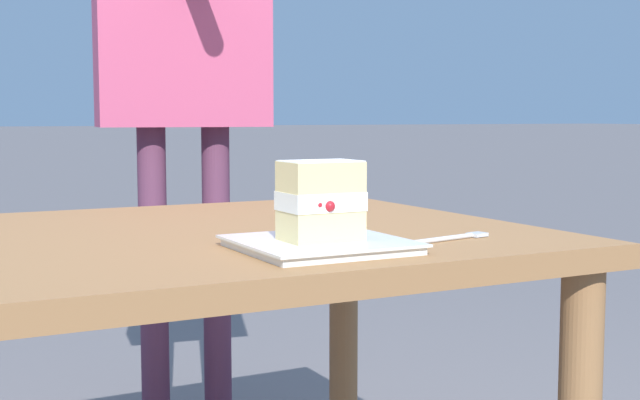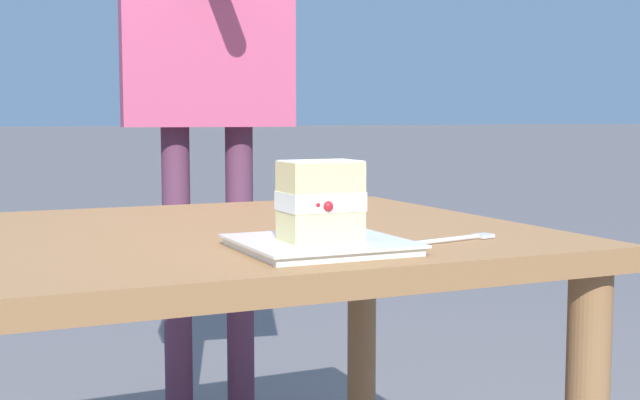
{
  "view_description": "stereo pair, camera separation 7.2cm",
  "coord_description": "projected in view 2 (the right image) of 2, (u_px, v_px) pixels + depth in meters",
  "views": [
    {
      "loc": [
        0.5,
        1.42,
        0.89
      ],
      "look_at": [
        -0.09,
        0.28,
        0.76
      ],
      "focal_mm": 48.45,
      "sensor_mm": 36.0,
      "label": 1
    },
    {
      "loc": [
        0.44,
        1.45,
        0.89
      ],
      "look_at": [
        -0.09,
        0.28,
        0.76
      ],
      "focal_mm": 48.45,
      "sensor_mm": 36.0,
      "label": 2
    }
  ],
  "objects": [
    {
      "name": "dessert_fork",
      "position": [
        458.0,
        239.0,
        1.39
      ],
      "size": [
        0.17,
        0.05,
        0.01
      ],
      "color": "silver",
      "rests_on": "patio_table"
    },
    {
      "name": "patio_table",
      "position": [
        210.0,
        287.0,
        1.52
      ],
      "size": [
        1.13,
        0.92,
        0.69
      ],
      "color": "olive",
      "rests_on": "ground"
    },
    {
      "name": "dessert_plate",
      "position": [
        320.0,
        245.0,
        1.29
      ],
      "size": [
        0.24,
        0.24,
        0.02
      ],
      "color": "white",
      "rests_on": "patio_table"
    },
    {
      "name": "diner_person",
      "position": [
        206.0,
        27.0,
        2.38
      ],
      "size": [
        0.49,
        0.63,
        1.7
      ],
      "color": "#5D3049",
      "rests_on": "ground"
    },
    {
      "name": "cake_slice",
      "position": [
        320.0,
        201.0,
        1.28
      ],
      "size": [
        0.11,
        0.09,
        0.12
      ],
      "color": "#EAD18C",
      "rests_on": "dessert_plate"
    }
  ]
}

